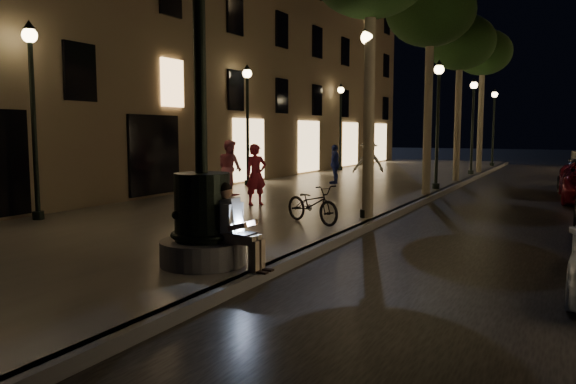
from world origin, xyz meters
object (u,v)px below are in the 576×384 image
Objects in this scene: lamp_curb_c at (473,114)px; lamp_left_c at (341,116)px; lamp_curb_b at (438,108)px; lamp_curb_d at (494,117)px; lamp_left_a at (32,95)px; tree_third at (460,43)px; pedestrian_white at (368,164)px; pedestrian_red at (256,175)px; seated_man_laptop at (234,224)px; stroller at (215,194)px; bicycle at (312,204)px; tree_far at (483,53)px; tree_second at (431,12)px; pedestrian_blue at (335,164)px; pedestrian_pink at (230,168)px; lamp_left_b at (247,109)px; fountain_lamppost at (202,203)px; lamp_curb_a at (367,96)px.

lamp_left_c is (-7.10, 0.00, 0.00)m from lamp_curb_c.
lamp_curb_b is 1.00× the size of lamp_curb_d.
lamp_left_a is 1.00× the size of lamp_left_c.
tree_third is 12.35m from lamp_curb_d.
lamp_left_c is at bearing -131.59° from lamp_curb_d.
lamp_left_c is (-7.10, -8.00, 0.00)m from lamp_curb_d.
lamp_left_a is at bearing 32.69° from pedestrian_white.
lamp_curb_d is 2.67× the size of pedestrian_red.
stroller is at bearing 127.12° from seated_man_laptop.
lamp_curb_b is 1.00× the size of lamp_left_a.
lamp_curb_d reaches higher than pedestrian_red.
bicycle is at bearing -4.79° from stroller.
tree_far is 6.80m from lamp_curb_d.
tree_second is 1.54× the size of lamp_left_c.
pedestrian_blue is at bearing 96.38° from stroller.
lamp_left_c is 2.67× the size of pedestrian_red.
pedestrian_blue is at bearing 106.19° from seated_man_laptop.
lamp_left_c reaches higher than pedestrian_blue.
seated_man_laptop is 10.24m from pedestrian_pink.
lamp_left_b is at bearing -125.37° from lamp_curb_c.
fountain_lamppost reaches higher than lamp_curb_d.
lamp_curb_b is (0.00, 8.00, 0.00)m from lamp_curb_a.
lamp_curb_a is at bearing -90.00° from lamp_curb_d.
stroller is (-3.86, 5.10, -0.22)m from seated_man_laptop.
fountain_lamppost reaches higher than pedestrian_white.
tree_far is 12.03m from pedestrian_blue.
stroller is (-4.03, -18.90, -5.73)m from tree_far.
bicycle is at bearing 65.90° from pedestrian_white.
seated_man_laptop is 4.64m from bicycle.
tree_second is 6.00m from tree_third.
lamp_curb_c is (0.00, 16.00, 0.00)m from lamp_curb_a.
lamp_curb_d is 22.30m from pedestrian_pink.
bicycle is (-0.74, 4.57, -0.26)m from seated_man_laptop.
lamp_curb_a and lamp_curb_d have the same top height.
fountain_lamppost reaches higher than seated_man_laptop.
lamp_left_b is (-7.10, 6.00, 0.00)m from lamp_curb_a.
pedestrian_pink is (-5.72, 2.55, -2.10)m from lamp_curb_a.
lamp_curb_b is at bearing -90.46° from tree_far.
tree_third reaches higher than pedestrian_blue.
lamp_left_a reaches higher than pedestrian_white.
lamp_left_c is at bearing -59.93° from pedestrian_pink.
tree_third is at bearing 89.72° from seated_man_laptop.
tree_second is 18.26m from lamp_curb_d.
lamp_curb_b is 2.67× the size of pedestrian_red.
lamp_curb_a reaches higher than bicycle.
lamp_left_c is (-7.10, 4.00, -2.90)m from tree_third.
pedestrian_pink is (1.38, -13.45, -2.10)m from lamp_left_c.
lamp_curb_c is at bearing 145.49° from pedestrian_blue.
pedestrian_red is at bearing 76.22° from bicycle.
lamp_curb_c and lamp_left_c have the same top height.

